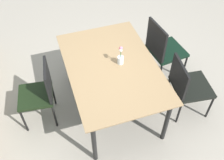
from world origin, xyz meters
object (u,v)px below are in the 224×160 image
object	(u,v)px
chair_near_right	(163,48)
dining_table	(112,70)
chair_near_left	(187,84)
flower_vase	(121,57)
chair_far_side	(41,91)

from	to	relation	value
chair_near_right	dining_table	bearing A→B (deg)	-74.32
chair_near_right	chair_near_left	bearing A→B (deg)	-5.31
dining_table	flower_vase	size ratio (longest dim) A/B	6.26
chair_far_side	chair_near_left	xyz separation A→B (m)	(-0.45, -1.78, -0.02)
chair_far_side	chair_near_left	size ratio (longest dim) A/B	1.05
chair_far_side	chair_near_right	bearing A→B (deg)	-74.89
dining_table	chair_far_side	xyz separation A→B (m)	(0.11, 0.89, -0.19)
chair_near_right	chair_near_left	world-z (taller)	chair_near_right
chair_near_left	dining_table	bearing A→B (deg)	-104.39
chair_far_side	chair_near_right	world-z (taller)	chair_near_right
chair_near_right	flower_vase	world-z (taller)	flower_vase
chair_near_left	flower_vase	size ratio (longest dim) A/B	3.39
chair_far_side	flower_vase	size ratio (longest dim) A/B	3.55
chair_near_right	flower_vase	size ratio (longest dim) A/B	3.76
chair_near_right	flower_vase	distance (m)	0.90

